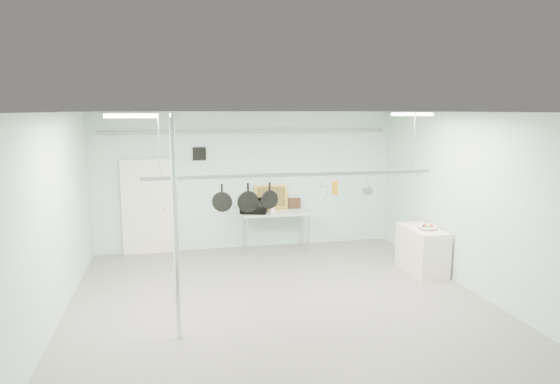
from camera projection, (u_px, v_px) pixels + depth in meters
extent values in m
plane|color=gray|center=(285.00, 311.00, 8.10)|extent=(8.00, 8.00, 0.00)
cube|color=silver|center=(286.00, 113.00, 7.58)|extent=(7.00, 8.00, 0.02)
cube|color=silver|center=(247.00, 180.00, 11.69)|extent=(7.00, 0.02, 3.20)
cube|color=silver|center=(483.00, 206.00, 8.58)|extent=(0.02, 8.00, 3.20)
cube|color=silver|center=(147.00, 208.00, 11.25)|extent=(1.10, 0.10, 2.20)
cube|color=black|center=(199.00, 154.00, 11.33)|extent=(0.30, 0.04, 0.30)
cylinder|color=gray|center=(247.00, 131.00, 11.41)|extent=(6.60, 0.07, 0.07)
cylinder|color=silver|center=(176.00, 229.00, 6.91)|extent=(0.08, 0.08, 3.20)
cube|color=#AFCEBB|center=(276.00, 213.00, 11.56)|extent=(1.60, 0.70, 0.05)
cylinder|color=#B7B7BC|center=(247.00, 236.00, 11.21)|extent=(0.04, 0.04, 0.86)
cylinder|color=#B7B7BC|center=(244.00, 230.00, 11.75)|extent=(0.04, 0.04, 0.86)
cylinder|color=#B7B7BC|center=(309.00, 233.00, 11.51)|extent=(0.04, 0.04, 0.86)
cylinder|color=#B7B7BC|center=(303.00, 227.00, 12.05)|extent=(0.04, 0.04, 0.86)
cube|color=silver|center=(422.00, 250.00, 10.04)|extent=(0.60, 1.20, 0.90)
cube|color=#B7B7BC|center=(293.00, 175.00, 8.07)|extent=(4.80, 0.06, 0.06)
cylinder|color=#B7B7BC|center=(159.00, 146.00, 7.55)|extent=(0.02, 0.02, 0.94)
cylinder|color=#B7B7BC|center=(414.00, 142.00, 8.44)|extent=(0.02, 0.02, 0.94)
cube|color=white|center=(132.00, 116.00, 6.35)|extent=(0.65, 0.30, 0.05)
cube|color=white|center=(412.00, 114.00, 8.67)|extent=(0.65, 0.30, 0.05)
imported|color=black|center=(254.00, 206.00, 11.36)|extent=(0.69, 0.57, 0.33)
cylinder|color=white|center=(272.00, 208.00, 11.45)|extent=(0.18, 0.18, 0.20)
cube|color=gold|center=(271.00, 197.00, 11.78)|extent=(0.78, 0.15, 0.58)
cube|color=#341E12|center=(294.00, 203.00, 11.93)|extent=(0.30, 0.10, 0.25)
imported|color=white|center=(427.00, 227.00, 9.83)|extent=(0.44, 0.44, 0.09)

